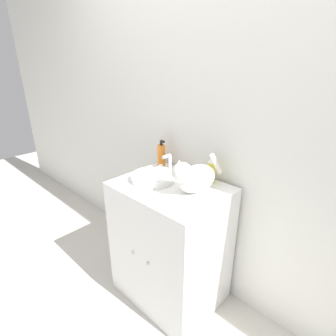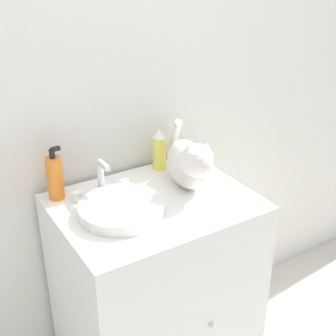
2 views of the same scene
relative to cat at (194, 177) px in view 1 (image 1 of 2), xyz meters
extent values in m
plane|color=beige|center=(-0.16, -0.28, -0.96)|extent=(8.00, 8.00, 0.00)
cube|color=silver|center=(-0.16, 0.29, 0.29)|extent=(6.00, 0.05, 2.50)
cube|color=white|center=(-0.16, -0.02, -0.53)|extent=(0.68, 0.53, 0.86)
sphere|color=silver|center=(-0.23, -0.29, -0.49)|extent=(0.02, 0.02, 0.02)
sphere|color=silver|center=(-0.09, -0.29, -0.49)|extent=(0.02, 0.02, 0.02)
cylinder|color=white|center=(-0.29, -0.04, -0.08)|extent=(0.28, 0.28, 0.04)
cylinder|color=silver|center=(-0.29, 0.12, -0.03)|extent=(0.02, 0.02, 0.13)
cylinder|color=silver|center=(-0.29, 0.08, 0.03)|extent=(0.02, 0.07, 0.02)
cylinder|color=white|center=(-0.38, 0.12, -0.08)|extent=(0.03, 0.03, 0.03)
cylinder|color=white|center=(-0.20, 0.12, -0.08)|extent=(0.03, 0.03, 0.03)
ellipsoid|color=silver|center=(0.01, 0.02, -0.02)|extent=(0.19, 0.27, 0.17)
sphere|color=silver|center=(-0.02, -0.08, 0.04)|extent=(0.14, 0.14, 0.12)
cone|color=silver|center=(-0.05, -0.07, 0.09)|extent=(0.04, 0.04, 0.04)
cone|color=silver|center=(0.01, -0.09, 0.09)|extent=(0.04, 0.04, 0.04)
cylinder|color=silver|center=(0.04, 0.15, 0.05)|extent=(0.05, 0.10, 0.14)
cylinder|color=orange|center=(-0.44, 0.18, -0.02)|extent=(0.06, 0.06, 0.15)
cylinder|color=black|center=(-0.44, 0.18, 0.07)|extent=(0.02, 0.02, 0.03)
cylinder|color=black|center=(-0.42, 0.18, 0.09)|extent=(0.03, 0.02, 0.02)
cylinder|color=#EADB4C|center=(-0.01, 0.19, -0.03)|extent=(0.05, 0.05, 0.13)
cone|color=white|center=(-0.01, 0.19, 0.05)|extent=(0.05, 0.05, 0.04)
camera|label=1|loc=(0.82, -1.08, 0.61)|focal=28.00mm
camera|label=2|loc=(-0.86, -1.24, 0.72)|focal=50.00mm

